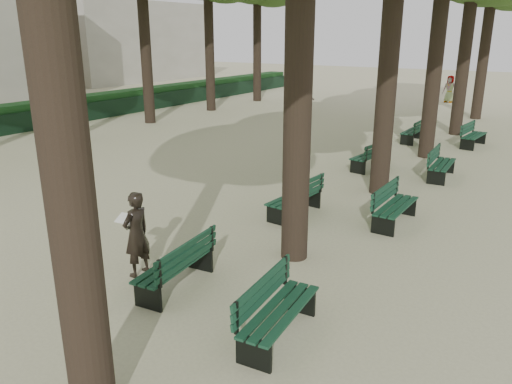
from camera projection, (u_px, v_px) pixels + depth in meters
The scene contains 15 objects.
ground at pixel (129, 301), 8.32m from camera, with size 120.00×120.00×0.00m, color #BEBA90.
bench_left_0 at pixel (176, 274), 8.66m from camera, with size 0.75×1.85×0.92m.
bench_left_1 at pixel (295, 204), 12.17m from camera, with size 0.72×1.84×0.92m.
bench_left_2 at pixel (369, 161), 16.34m from camera, with size 0.78×1.86×0.92m.
bench_left_3 at pixel (413, 135), 20.40m from camera, with size 0.60×1.81×0.92m.
bench_right_0 at pixel (279, 321), 7.23m from camera, with size 0.72×1.84×0.92m.
bench_right_1 at pixel (395, 213), 11.58m from camera, with size 0.60×1.81×0.92m.
bench_right_2 at pixel (441, 170), 15.25m from camera, with size 0.65×1.82×0.92m.
bench_right_3 at pixel (473, 140), 19.54m from camera, with size 0.75×1.85×0.92m.
man_with_map at pixel (136, 234), 8.99m from camera, with size 0.60×0.65×1.60m.
pedestrian_e at pixel (300, 100), 26.86m from camera, with size 1.53×0.33×1.65m, color #262628.
pedestrian_d at pixel (450, 89), 31.92m from camera, with size 0.83×0.34×1.70m, color #262628.
fence at pixel (77, 114), 24.68m from camera, with size 0.08×42.00×0.90m, color black.
hedge at pixel (67, 110), 25.00m from camera, with size 1.20×42.00×1.20m, color #18451C.
building_far at pixel (112, 41), 48.23m from camera, with size 12.00×16.00×7.00m, color #B7B2A3.
Camera 1 is at (5.73, -5.09, 4.26)m, focal length 35.00 mm.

